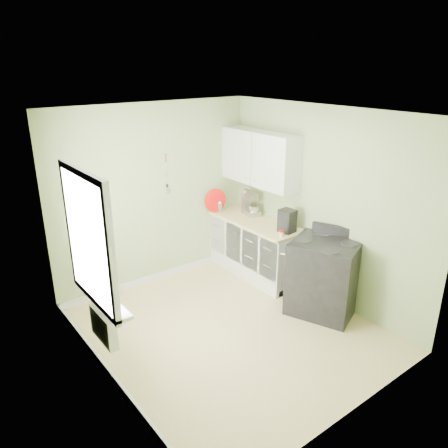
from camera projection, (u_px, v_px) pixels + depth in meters
floor at (230, 331)px, 5.57m from camera, size 3.20×3.60×0.02m
ceiling at (232, 112)px, 4.61m from camera, size 3.20×3.60×0.02m
wall_back at (155, 196)px, 6.43m from camera, size 3.20×0.02×2.70m
wall_left at (99, 270)px, 4.17m from camera, size 0.02×3.60×2.70m
wall_right at (322, 206)px, 6.01m from camera, size 0.02×3.60×2.70m
base_cabinets at (256, 249)px, 6.90m from camera, size 0.60×1.60×0.87m
countertop at (256, 222)px, 6.73m from camera, size 0.64×1.60×0.04m
upper_cabinets at (260, 158)px, 6.54m from camera, size 0.35×1.40×0.80m
window at (88, 240)px, 4.34m from camera, size 0.06×1.14×1.44m
window_sill at (101, 297)px, 4.62m from camera, size 0.18×1.14×0.04m
radiator at (104, 326)px, 4.68m from camera, size 0.12×0.50×0.35m
wall_utensils at (167, 180)px, 6.45m from camera, size 0.02×0.14×0.58m
stove at (324, 277)px, 5.82m from camera, size 1.02×1.05×1.15m
stand_mixer at (250, 204)px, 6.94m from camera, size 0.28×0.37×0.41m
kettle at (219, 206)px, 7.13m from camera, size 0.17×0.10×0.17m
coffee_maker at (287, 221)px, 6.23m from camera, size 0.21×0.23×0.34m
red_tray at (216, 200)px, 7.05m from camera, size 0.39×0.10×0.38m
jar at (282, 234)px, 6.11m from camera, size 0.08×0.08×0.08m
plant_a at (113, 294)px, 4.34m from camera, size 0.18×0.15×0.29m
plant_b at (96, 277)px, 4.64m from camera, size 0.21×0.23×0.33m
plant_c at (92, 273)px, 4.73m from camera, size 0.26×0.26×0.33m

